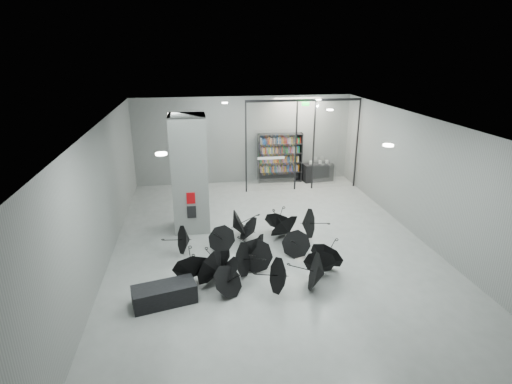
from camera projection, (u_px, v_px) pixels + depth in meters
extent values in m
plane|color=gray|center=(273.00, 248.00, 12.96)|extent=(14.00, 14.00, 0.00)
cube|color=slate|center=(275.00, 123.00, 11.62)|extent=(10.00, 14.00, 0.02)
cube|color=#5D5F5D|center=(244.00, 140.00, 18.81)|extent=(10.00, 0.02, 4.00)
cube|color=#5D5F5D|center=(370.00, 349.00, 5.78)|extent=(10.00, 0.02, 4.00)
cube|color=#5D5F5D|center=(101.00, 198.00, 11.55)|extent=(0.02, 14.00, 4.00)
cube|color=#5D5F5D|center=(426.00, 181.00, 13.03)|extent=(0.02, 14.00, 4.00)
cube|color=slate|center=(190.00, 174.00, 13.78)|extent=(1.20, 1.20, 4.00)
cube|color=#A50A07|center=(191.00, 198.00, 13.42)|extent=(0.28, 0.04, 0.38)
cube|color=black|center=(192.00, 212.00, 13.59)|extent=(0.30, 0.03, 0.42)
cube|color=#0CE533|center=(306.00, 104.00, 16.97)|extent=(0.30, 0.06, 0.15)
cube|color=silver|center=(271.00, 147.00, 17.56)|extent=(2.20, 0.02, 3.95)
cube|color=silver|center=(335.00, 144.00, 17.99)|extent=(2.00, 0.02, 3.95)
cube|color=black|center=(246.00, 148.00, 17.40)|extent=(0.06, 0.06, 4.00)
cube|color=black|center=(296.00, 146.00, 17.72)|extent=(0.06, 0.06, 4.00)
cube|color=black|center=(314.00, 145.00, 17.84)|extent=(0.06, 0.06, 4.00)
cube|color=black|center=(357.00, 144.00, 18.13)|extent=(0.06, 0.06, 4.00)
cube|color=black|center=(304.00, 100.00, 17.11)|extent=(5.00, 0.08, 0.10)
cube|color=black|center=(164.00, 294.00, 10.12)|extent=(1.65, 1.00, 0.50)
cube|color=black|center=(318.00, 172.00, 19.42)|extent=(1.47, 0.73, 0.85)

